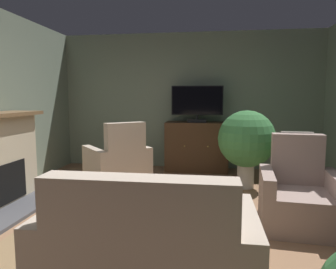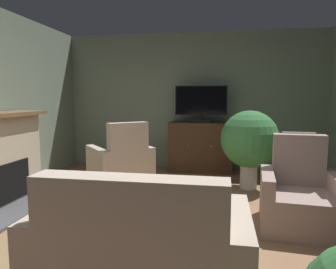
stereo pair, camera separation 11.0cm
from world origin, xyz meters
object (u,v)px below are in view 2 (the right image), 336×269
(tv_remote, at_px, (172,190))
(armchair_by_fireplace, at_px, (121,164))
(potted_plant_leafy_by_curtain, at_px, (302,167))
(tv_cabinet, at_px, (201,148))
(potted_plant_tall_palm_by_window, at_px, (250,141))
(armchair_angled_to_table, at_px, (300,199))
(cat, at_px, (68,213))
(television, at_px, (201,103))
(sofa_floral, at_px, (142,256))
(coffee_table, at_px, (160,193))

(tv_remote, bearing_deg, armchair_by_fireplace, -44.19)
(potted_plant_leafy_by_curtain, bearing_deg, tv_cabinet, 134.32)
(armchair_by_fireplace, height_order, potted_plant_tall_palm_by_window, potted_plant_tall_palm_by_window)
(armchair_angled_to_table, height_order, potted_plant_tall_palm_by_window, potted_plant_tall_palm_by_window)
(tv_cabinet, xyz_separation_m, cat, (-1.33, -2.80, -0.37))
(television, bearing_deg, potted_plant_leafy_by_curtain, -44.68)
(television, relative_size, potted_plant_tall_palm_by_window, 0.80)
(tv_cabinet, distance_m, television, 0.87)
(potted_plant_leafy_by_curtain, bearing_deg, sofa_floral, -123.41)
(tv_remote, height_order, potted_plant_tall_palm_by_window, potted_plant_tall_palm_by_window)
(armchair_by_fireplace, relative_size, potted_plant_leafy_by_curtain, 1.65)
(tv_remote, height_order, potted_plant_leafy_by_curtain, potted_plant_leafy_by_curtain)
(coffee_table, relative_size, armchair_angled_to_table, 1.11)
(armchair_by_fireplace, distance_m, armchair_angled_to_table, 2.91)
(sofa_floral, distance_m, armchair_by_fireplace, 3.17)
(tv_remote, xyz_separation_m, armchair_by_fireplace, (-1.16, 1.82, -0.14))
(coffee_table, relative_size, potted_plant_tall_palm_by_window, 0.92)
(sofa_floral, relative_size, potted_plant_tall_palm_by_window, 1.20)
(coffee_table, distance_m, cat, 1.13)
(armchair_angled_to_table, bearing_deg, coffee_table, -169.67)
(coffee_table, xyz_separation_m, sofa_floral, (0.12, -1.24, -0.07))
(cat, bearing_deg, tv_cabinet, 64.51)
(coffee_table, height_order, potted_plant_tall_palm_by_window, potted_plant_tall_palm_by_window)
(tv_remote, bearing_deg, cat, 8.90)
(potted_plant_leafy_by_curtain, distance_m, potted_plant_tall_palm_by_window, 0.88)
(armchair_by_fireplace, height_order, cat, armchair_by_fireplace)
(tv_remote, distance_m, armchair_by_fireplace, 2.16)
(tv_cabinet, bearing_deg, sofa_floral, -91.81)
(potted_plant_tall_palm_by_window, height_order, cat, potted_plant_tall_palm_by_window)
(coffee_table, bearing_deg, armchair_angled_to_table, 10.33)
(armchair_by_fireplace, relative_size, armchair_angled_to_table, 1.24)
(tv_remote, xyz_separation_m, cat, (-1.23, 0.09, -0.37))
(armchair_angled_to_table, xyz_separation_m, potted_plant_tall_palm_by_window, (-0.44, 1.45, 0.44))
(tv_cabinet, xyz_separation_m, television, (-0.00, -0.05, 0.87))
(potted_plant_leafy_by_curtain, bearing_deg, cat, -156.27)
(tv_remote, relative_size, cat, 0.29)
(tv_remote, bearing_deg, potted_plant_leafy_by_curtain, -126.95)
(armchair_angled_to_table, bearing_deg, potted_plant_leafy_by_curtain, 76.14)
(tv_remote, bearing_deg, sofa_floral, 101.89)
(armchair_angled_to_table, height_order, potted_plant_leafy_by_curtain, armchair_angled_to_table)
(sofa_floral, relative_size, armchair_by_fireplace, 1.17)
(tv_cabinet, height_order, tv_remote, tv_cabinet)
(armchair_by_fireplace, relative_size, potted_plant_tall_palm_by_window, 1.03)
(coffee_table, height_order, cat, coffee_table)
(sofa_floral, xyz_separation_m, armchair_angled_to_table, (1.40, 1.52, -0.00))
(armchair_angled_to_table, distance_m, potted_plant_tall_palm_by_window, 1.57)
(armchair_by_fireplace, bearing_deg, cat, -92.40)
(coffee_table, relative_size, cat, 1.95)
(tv_remote, relative_size, armchair_by_fireplace, 0.13)
(tv_cabinet, distance_m, potted_plant_tall_palm_by_window, 1.39)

